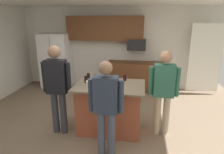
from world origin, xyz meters
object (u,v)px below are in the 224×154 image
object	(u,v)px
kitchen_island	(110,107)
mug_blue_stoneware	(88,83)
glass_dark_ale	(125,77)
microwave_over_range	(137,45)
glass_pilsner	(88,76)
mug_ceramic_white	(98,85)
refrigerator	(56,61)
person_guest_left	(57,84)
person_guest_by_door	(106,104)
serving_tray	(111,83)
tumbler_amber	(86,79)
glass_short_whisky	(96,78)
person_elder_center	(164,88)

from	to	relation	value
kitchen_island	mug_blue_stoneware	xyz separation A→B (m)	(-0.40, -0.14, 0.54)
kitchen_island	glass_dark_ale	size ratio (longest dim) A/B	10.16
microwave_over_range	mug_blue_stoneware	bearing A→B (deg)	-107.28
glass_pilsner	mug_ceramic_white	world-z (taller)	glass_pilsner
refrigerator	mug_blue_stoneware	distance (m)	3.09
person_guest_left	mug_blue_stoneware	distance (m)	0.59
microwave_over_range	kitchen_island	bearing A→B (deg)	-99.60
person_guest_by_door	mug_blue_stoneware	distance (m)	0.83
refrigerator	serving_tray	bearing A→B (deg)	-46.76
microwave_over_range	tumbler_amber	bearing A→B (deg)	-110.58
kitchen_island	person_guest_by_door	bearing A→B (deg)	-84.77
kitchen_island	microwave_over_range	bearing A→B (deg)	80.40
person_guest_left	tumbler_amber	distance (m)	0.58
person_guest_left	glass_dark_ale	world-z (taller)	person_guest_left
microwave_over_range	mug_ceramic_white	size ratio (longest dim) A/B	4.68
person_guest_by_door	glass_short_whisky	distance (m)	1.03
person_guest_left	microwave_over_range	bearing A→B (deg)	46.99
person_elder_center	glass_pilsner	size ratio (longest dim) A/B	12.96
refrigerator	person_guest_by_door	world-z (taller)	refrigerator
glass_dark_ale	tumbler_amber	xyz separation A→B (m)	(-0.77, -0.27, 0.00)
person_elder_center	person_guest_by_door	bearing A→B (deg)	40.99
person_elder_center	person_guest_by_door	size ratio (longest dim) A/B	1.03
serving_tray	kitchen_island	bearing A→B (deg)	-102.93
glass_dark_ale	serving_tray	bearing A→B (deg)	-134.02
microwave_over_range	person_elder_center	xyz separation A→B (m)	(0.62, -2.53, -0.47)
mug_blue_stoneware	refrigerator	bearing A→B (deg)	125.25
mug_ceramic_white	person_guest_by_door	bearing A→B (deg)	-67.29
refrigerator	person_guest_left	world-z (taller)	person_guest_left
mug_ceramic_white	serving_tray	xyz separation A→B (m)	(0.21, 0.21, -0.03)
microwave_over_range	person_elder_center	world-z (taller)	person_elder_center
tumbler_amber	mug_ceramic_white	bearing A→B (deg)	-34.66
refrigerator	microwave_over_range	world-z (taller)	refrigerator
person_elder_center	serving_tray	size ratio (longest dim) A/B	3.84
person_elder_center	glass_pilsner	bearing A→B (deg)	-9.76
serving_tray	glass_pilsner	bearing A→B (deg)	155.49
mug_ceramic_white	serving_tray	bearing A→B (deg)	45.51
microwave_over_range	serving_tray	xyz separation A→B (m)	(-0.41, -2.45, -0.45)
tumbler_amber	glass_pilsner	bearing A→B (deg)	93.06
refrigerator	microwave_over_range	xyz separation A→B (m)	(2.60, 0.12, 0.56)
refrigerator	tumbler_amber	distance (m)	2.88
mug_blue_stoneware	mug_ceramic_white	bearing A→B (deg)	-6.43
person_guest_left	person_elder_center	world-z (taller)	person_guest_left
mug_ceramic_white	glass_dark_ale	world-z (taller)	glass_dark_ale
person_guest_left	mug_ceramic_white	xyz separation A→B (m)	(0.78, 0.12, -0.01)
refrigerator	person_guest_left	xyz separation A→B (m)	(1.20, -2.66, 0.15)
tumbler_amber	kitchen_island	bearing A→B (deg)	-5.01
microwave_over_range	serving_tray	distance (m)	2.52
refrigerator	kitchen_island	world-z (taller)	refrigerator
microwave_over_range	glass_short_whisky	world-z (taller)	microwave_over_range
microwave_over_range	glass_dark_ale	distance (m)	2.22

